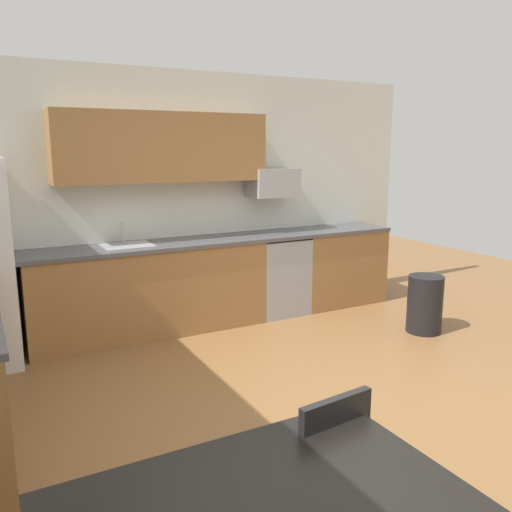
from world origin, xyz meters
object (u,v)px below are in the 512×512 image
at_px(oven_range, 276,274).
at_px(microwave, 273,183).
at_px(chair_near_table, 352,484).
at_px(trash_bin, 425,304).

bearing_deg(oven_range, microwave, 90.00).
distance_m(chair_near_table, trash_bin, 3.55).
relative_size(oven_range, microwave, 1.69).
distance_m(oven_range, chair_near_table, 3.97).
relative_size(microwave, trash_bin, 0.90).
height_order(microwave, trash_bin, microwave).
distance_m(oven_range, trash_bin, 1.68).
relative_size(microwave, chair_near_table, 0.64).
xyz_separation_m(microwave, chair_near_table, (-1.74, -3.67, -1.00)).
bearing_deg(trash_bin, microwave, 125.28).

